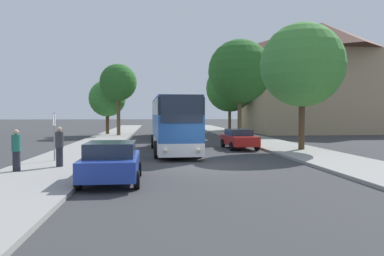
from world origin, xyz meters
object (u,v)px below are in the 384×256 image
at_px(pedestrian_waiting_near, 59,146).
at_px(tree_right_far, 302,65).
at_px(bus_front, 173,124).
at_px(bus_stop_sign, 54,131).
at_px(parked_car_right_near, 239,138).
at_px(tree_left_far, 107,98).
at_px(tree_right_mid, 240,72).
at_px(tree_left_near, 118,83).
at_px(bus_middle, 166,121).
at_px(pedestrian_waiting_far, 16,150).
at_px(tree_right_near, 230,88).
at_px(parked_car_left_curb, 111,161).

distance_m(pedestrian_waiting_near, tree_right_far, 16.23).
relative_size(bus_front, bus_stop_sign, 4.36).
xyz_separation_m(parked_car_right_near, tree_left_far, (-11.52, 18.33, 3.55)).
distance_m(parked_car_right_near, tree_right_mid, 11.35).
relative_size(bus_stop_sign, tree_left_far, 0.38).
xyz_separation_m(bus_front, tree_left_near, (-5.16, 17.50, 4.05)).
height_order(bus_middle, tree_right_far, tree_right_far).
distance_m(bus_stop_sign, tree_right_far, 15.99).
bearing_deg(tree_left_far, tree_left_near, -61.48).
bearing_deg(bus_front, bus_middle, 88.06).
bearing_deg(bus_middle, tree_left_far, 143.94).
distance_m(bus_stop_sign, pedestrian_waiting_near, 2.39).
bearing_deg(pedestrian_waiting_far, bus_stop_sign, 79.46).
xyz_separation_m(bus_front, tree_right_near, (9.02, 26.11, 4.13)).
distance_m(bus_middle, pedestrian_waiting_near, 23.16).
height_order(tree_right_near, tree_right_far, tree_right_near).
height_order(bus_stop_sign, tree_left_near, tree_left_near).
distance_m(bus_middle, bus_stop_sign, 21.25).
height_order(bus_middle, pedestrian_waiting_far, bus_middle).
distance_m(tree_left_near, tree_right_near, 16.59).
xyz_separation_m(bus_front, tree_left_far, (-6.71, 20.35, 2.42)).
distance_m(bus_middle, tree_left_near, 6.97).
distance_m(pedestrian_waiting_near, tree_left_near, 25.01).
relative_size(parked_car_right_near, pedestrian_waiting_far, 2.52).
distance_m(tree_left_far, tree_right_mid, 16.52).
bearing_deg(tree_right_near, tree_left_far, -159.89).
bearing_deg(tree_right_far, bus_middle, 118.40).
distance_m(bus_front, tree_right_far, 9.36).
xyz_separation_m(parked_car_left_curb, tree_left_far, (-3.91, 30.77, 3.51)).
xyz_separation_m(parked_car_left_curb, bus_stop_sign, (-3.45, 5.58, 0.87)).
relative_size(parked_car_right_near, tree_left_far, 0.69).
relative_size(bus_middle, bus_stop_sign, 4.87).
bearing_deg(tree_right_far, tree_left_far, 126.44).
height_order(bus_stop_sign, tree_left_far, tree_left_far).
bearing_deg(tree_right_far, pedestrian_waiting_near, -154.27).
xyz_separation_m(pedestrian_waiting_far, tree_right_near, (15.93, 34.35, 4.98)).
height_order(bus_front, parked_car_right_near, bus_front).
xyz_separation_m(bus_stop_sign, pedestrian_waiting_far, (-0.65, -3.40, -0.63)).
bearing_deg(parked_car_left_curb, tree_right_near, 71.44).
relative_size(bus_middle, tree_left_near, 1.51).
bearing_deg(pedestrian_waiting_far, tree_right_near, 65.39).
bearing_deg(tree_right_mid, bus_stop_sign, -129.15).
bearing_deg(parked_car_right_near, pedestrian_waiting_far, 38.71).
distance_m(bus_stop_sign, tree_left_far, 25.33).
relative_size(pedestrian_waiting_far, tree_left_near, 0.22).
height_order(pedestrian_waiting_near, tree_right_far, tree_right_far).
bearing_deg(pedestrian_waiting_far, tree_right_far, 27.58).
relative_size(bus_front, tree_right_near, 1.16).
relative_size(pedestrian_waiting_near, tree_right_near, 0.20).
bearing_deg(parked_car_left_curb, parked_car_right_near, 57.91).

